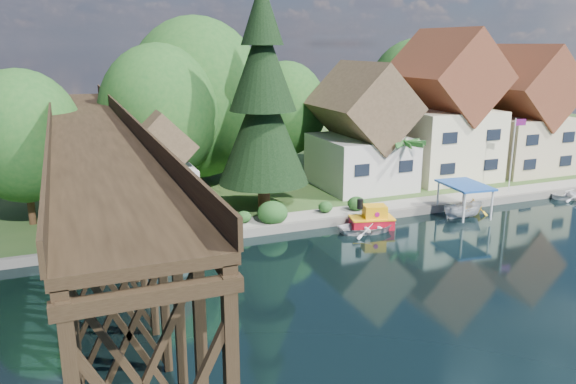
# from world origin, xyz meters

# --- Properties ---
(ground) EXTENTS (140.00, 140.00, 0.00)m
(ground) POSITION_xyz_m (0.00, 0.00, 0.00)
(ground) COLOR black
(ground) RESTS_ON ground
(bank) EXTENTS (140.00, 52.00, 0.50)m
(bank) POSITION_xyz_m (0.00, 34.00, 0.25)
(bank) COLOR #274A1D
(bank) RESTS_ON ground
(seawall) EXTENTS (60.00, 0.40, 0.62)m
(seawall) POSITION_xyz_m (4.00, 8.00, 0.31)
(seawall) COLOR slate
(seawall) RESTS_ON ground
(promenade) EXTENTS (50.00, 2.60, 0.06)m
(promenade) POSITION_xyz_m (6.00, 9.30, 0.53)
(promenade) COLOR gray
(promenade) RESTS_ON bank
(trestle_bridge) EXTENTS (4.12, 44.18, 9.30)m
(trestle_bridge) POSITION_xyz_m (-16.00, 5.17, 5.35)
(trestle_bridge) COLOR black
(trestle_bridge) RESTS_ON ground
(house_left) EXTENTS (7.64, 8.64, 11.02)m
(house_left) POSITION_xyz_m (7.00, 16.00, 5.14)
(house_left) COLOR beige
(house_left) RESTS_ON bank
(house_center) EXTENTS (8.65, 9.18, 13.89)m
(house_center) POSITION_xyz_m (16.00, 16.50, 6.42)
(house_center) COLOR beige
(house_center) RESTS_ON bank
(house_right) EXTENTS (8.15, 8.64, 12.45)m
(house_right) POSITION_xyz_m (25.00, 16.00, 5.78)
(house_right) COLOR #C5B48D
(house_right) RESTS_ON bank
(shed) EXTENTS (5.09, 5.40, 7.85)m
(shed) POSITION_xyz_m (-11.00, 14.50, 3.83)
(shed) COLOR beige
(shed) RESTS_ON bank
(bg_trees) EXTENTS (49.90, 13.30, 10.57)m
(bg_trees) POSITION_xyz_m (1.00, 21.25, 7.29)
(bg_trees) COLOR #382314
(bg_trees) RESTS_ON bank
(shrubs) EXTENTS (15.76, 2.47, 1.70)m
(shrubs) POSITION_xyz_m (-4.60, 9.26, 1.23)
(shrubs) COLOR #1B4318
(shrubs) RESTS_ON bank
(conifer) EXTENTS (6.93, 6.93, 17.06)m
(conifer) POSITION_xyz_m (-3.37, 12.61, 8.71)
(conifer) COLOR #382314
(conifer) RESTS_ON bank
(palm_tree) EXTENTS (4.21, 4.21, 4.91)m
(palm_tree) POSITION_xyz_m (9.00, 12.23, 4.79)
(palm_tree) COLOR #382314
(palm_tree) RESTS_ON bank
(flagpole) EXTENTS (1.00, 0.25, 6.44)m
(flagpole) POSITION_xyz_m (17.94, 9.16, 4.45)
(flagpole) COLOR white
(flagpole) RESTS_ON bank
(tugboat) EXTENTS (3.43, 2.41, 2.26)m
(tugboat) POSITION_xyz_m (2.74, 6.46, 0.68)
(tugboat) COLOR #B20B1E
(tugboat) RESTS_ON ground
(boat_white_a) EXTENTS (4.60, 3.50, 0.89)m
(boat_white_a) POSITION_xyz_m (2.10, 5.84, 0.45)
(boat_white_a) COLOR white
(boat_white_a) RESTS_ON ground
(boat_canopy) EXTENTS (3.46, 4.41, 2.67)m
(boat_canopy) POSITION_xyz_m (10.48, 6.04, 1.14)
(boat_canopy) COLOR silver
(boat_canopy) RESTS_ON ground
(boat_yellow) EXTENTS (3.30, 3.12, 1.37)m
(boat_yellow) POSITION_xyz_m (11.99, 6.65, 0.69)
(boat_yellow) COLOR yellow
(boat_yellow) RESTS_ON ground
(boat_white_b) EXTENTS (4.80, 4.20, 0.83)m
(boat_white_b) POSITION_xyz_m (23.04, 6.83, 0.41)
(boat_white_b) COLOR white
(boat_white_b) RESTS_ON ground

